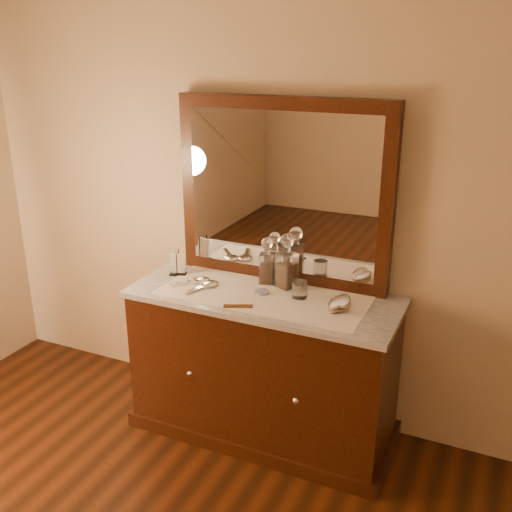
{
  "coord_description": "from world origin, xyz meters",
  "views": [
    {
      "loc": [
        1.14,
        -0.64,
        2.1
      ],
      "look_at": [
        0.0,
        1.85,
        1.1
      ],
      "focal_mm": 41.0,
      "sensor_mm": 36.0,
      "label": 1
    }
  ],
  "objects_px": {
    "comb": "(238,306)",
    "napkin_rack": "(178,265)",
    "mirror_frame": "(283,192)",
    "brush_near": "(337,304)",
    "decanter_left": "(267,265)",
    "hand_mirror_outer": "(196,280)",
    "hand_mirror_inner": "(206,285)",
    "brush_far": "(343,303)",
    "pin_dish": "(262,292)",
    "dresser_cabinet": "(263,367)",
    "decanter_right": "(287,267)"
  },
  "relations": [
    {
      "from": "decanter_right",
      "to": "hand_mirror_outer",
      "type": "relative_size",
      "value": 1.47
    },
    {
      "from": "brush_near",
      "to": "hand_mirror_outer",
      "type": "height_order",
      "value": "brush_near"
    },
    {
      "from": "dresser_cabinet",
      "to": "brush_near",
      "type": "xyz_separation_m",
      "value": [
        0.4,
        -0.02,
        0.47
      ]
    },
    {
      "from": "decanter_left",
      "to": "hand_mirror_outer",
      "type": "xyz_separation_m",
      "value": [
        -0.36,
        -0.16,
        -0.09
      ]
    },
    {
      "from": "pin_dish",
      "to": "napkin_rack",
      "type": "distance_m",
      "value": 0.55
    },
    {
      "from": "comb",
      "to": "hand_mirror_outer",
      "type": "distance_m",
      "value": 0.4
    },
    {
      "from": "mirror_frame",
      "to": "hand_mirror_inner",
      "type": "xyz_separation_m",
      "value": [
        -0.32,
        -0.29,
        -0.49
      ]
    },
    {
      "from": "brush_far",
      "to": "hand_mirror_inner",
      "type": "distance_m",
      "value": 0.75
    },
    {
      "from": "dresser_cabinet",
      "to": "decanter_right",
      "type": "bearing_deg",
      "value": 62.4
    },
    {
      "from": "decanter_right",
      "to": "napkin_rack",
      "type": "bearing_deg",
      "value": -172.63
    },
    {
      "from": "decanter_left",
      "to": "hand_mirror_inner",
      "type": "distance_m",
      "value": 0.35
    },
    {
      "from": "hand_mirror_outer",
      "to": "decanter_left",
      "type": "bearing_deg",
      "value": 23.77
    },
    {
      "from": "dresser_cabinet",
      "to": "brush_far",
      "type": "bearing_deg",
      "value": 1.99
    },
    {
      "from": "comb",
      "to": "brush_far",
      "type": "relative_size",
      "value": 0.82
    },
    {
      "from": "comb",
      "to": "pin_dish",
      "type": "bearing_deg",
      "value": 55.76
    },
    {
      "from": "napkin_rack",
      "to": "brush_far",
      "type": "xyz_separation_m",
      "value": [
        0.99,
        -0.04,
        -0.03
      ]
    },
    {
      "from": "napkin_rack",
      "to": "hand_mirror_inner",
      "type": "height_order",
      "value": "napkin_rack"
    },
    {
      "from": "pin_dish",
      "to": "brush_near",
      "type": "bearing_deg",
      "value": -2.76
    },
    {
      "from": "dresser_cabinet",
      "to": "napkin_rack",
      "type": "height_order",
      "value": "napkin_rack"
    },
    {
      "from": "napkin_rack",
      "to": "decanter_right",
      "type": "distance_m",
      "value": 0.64
    },
    {
      "from": "decanter_left",
      "to": "decanter_right",
      "type": "height_order",
      "value": "decanter_right"
    },
    {
      "from": "comb",
      "to": "decanter_right",
      "type": "xyz_separation_m",
      "value": [
        0.12,
        0.34,
        0.11
      ]
    },
    {
      "from": "pin_dish",
      "to": "decanter_right",
      "type": "bearing_deg",
      "value": 57.38
    },
    {
      "from": "napkin_rack",
      "to": "pin_dish",
      "type": "bearing_deg",
      "value": -5.45
    },
    {
      "from": "pin_dish",
      "to": "comb",
      "type": "distance_m",
      "value": 0.21
    },
    {
      "from": "mirror_frame",
      "to": "brush_near",
      "type": "distance_m",
      "value": 0.67
    },
    {
      "from": "hand_mirror_inner",
      "to": "brush_far",
      "type": "bearing_deg",
      "value": 4.33
    },
    {
      "from": "pin_dish",
      "to": "comb",
      "type": "bearing_deg",
      "value": -100.42
    },
    {
      "from": "dresser_cabinet",
      "to": "brush_far",
      "type": "height_order",
      "value": "brush_far"
    },
    {
      "from": "comb",
      "to": "napkin_rack",
      "type": "height_order",
      "value": "napkin_rack"
    },
    {
      "from": "hand_mirror_outer",
      "to": "dresser_cabinet",
      "type": "bearing_deg",
      "value": 0.94
    },
    {
      "from": "hand_mirror_outer",
      "to": "pin_dish",
      "type": "bearing_deg",
      "value": 1.59
    },
    {
      "from": "pin_dish",
      "to": "hand_mirror_inner",
      "type": "relative_size",
      "value": 0.32
    },
    {
      "from": "mirror_frame",
      "to": "hand_mirror_outer",
      "type": "distance_m",
      "value": 0.68
    },
    {
      "from": "hand_mirror_inner",
      "to": "mirror_frame",
      "type": "bearing_deg",
      "value": 41.52
    },
    {
      "from": "hand_mirror_inner",
      "to": "brush_near",
      "type": "bearing_deg",
      "value": 2.06
    },
    {
      "from": "pin_dish",
      "to": "decanter_left",
      "type": "xyz_separation_m",
      "value": [
        -0.03,
        0.15,
        0.09
      ]
    },
    {
      "from": "mirror_frame",
      "to": "napkin_rack",
      "type": "height_order",
      "value": "mirror_frame"
    },
    {
      "from": "decanter_left",
      "to": "hand_mirror_outer",
      "type": "height_order",
      "value": "decanter_left"
    },
    {
      "from": "hand_mirror_outer",
      "to": "brush_near",
      "type": "bearing_deg",
      "value": -0.65
    },
    {
      "from": "napkin_rack",
      "to": "decanter_left",
      "type": "relative_size",
      "value": 0.56
    },
    {
      "from": "mirror_frame",
      "to": "brush_far",
      "type": "distance_m",
      "value": 0.68
    },
    {
      "from": "mirror_frame",
      "to": "comb",
      "type": "distance_m",
      "value": 0.67
    },
    {
      "from": "decanter_right",
      "to": "hand_mirror_outer",
      "type": "bearing_deg",
      "value": -163.08
    },
    {
      "from": "brush_near",
      "to": "brush_far",
      "type": "xyz_separation_m",
      "value": [
        0.02,
        0.03,
        -0.0
      ]
    },
    {
      "from": "brush_far",
      "to": "napkin_rack",
      "type": "bearing_deg",
      "value": 177.59
    },
    {
      "from": "brush_far",
      "to": "hand_mirror_outer",
      "type": "relative_size",
      "value": 0.88
    },
    {
      "from": "decanter_right",
      "to": "dresser_cabinet",
      "type": "bearing_deg",
      "value": -117.6
    },
    {
      "from": "hand_mirror_inner",
      "to": "hand_mirror_outer",
      "type": "bearing_deg",
      "value": 156.59
    },
    {
      "from": "dresser_cabinet",
      "to": "decanter_right",
      "type": "relative_size",
      "value": 4.63
    }
  ]
}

